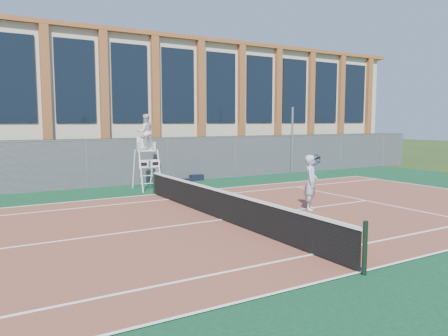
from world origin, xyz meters
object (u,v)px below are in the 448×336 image
steel_pole (292,140)px  tennis_player (311,182)px  plastic_chair (157,176)px  umpire_chair (146,134)px

steel_pole → tennis_player: 11.05m
plastic_chair → umpire_chair: bearing=-135.9°
umpire_chair → plastic_chair: 2.27m
umpire_chair → tennis_player: 8.07m
umpire_chair → tennis_player: umpire_chair is taller
umpire_chair → plastic_chair: (0.80, 0.77, -1.98)m
steel_pole → plastic_chair: 9.04m
steel_pole → plastic_chair: size_ratio=4.56×
steel_pole → plastic_chair: (-8.89, -0.88, -1.44)m
steel_pole → umpire_chair: (-9.68, -1.65, 0.54)m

